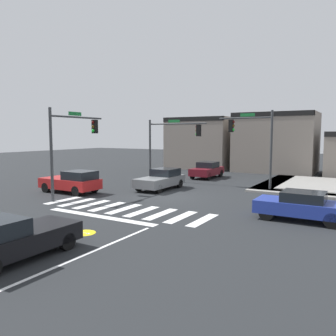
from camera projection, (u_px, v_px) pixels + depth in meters
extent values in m
plane|color=#232628|center=(166.00, 196.00, 22.55)|extent=(120.00, 120.00, 0.00)
cube|color=silver|center=(63.00, 200.00, 21.14)|extent=(0.53, 2.79, 0.01)
cube|color=silver|center=(77.00, 202.00, 20.53)|extent=(0.53, 2.79, 0.01)
cube|color=silver|center=(92.00, 204.00, 19.92)|extent=(0.53, 2.79, 0.01)
cube|color=silver|center=(107.00, 207.00, 19.31)|extent=(0.53, 2.79, 0.01)
cube|color=silver|center=(124.00, 209.00, 18.70)|extent=(0.53, 2.79, 0.01)
cube|color=silver|center=(142.00, 211.00, 18.09)|extent=(0.53, 2.79, 0.01)
cube|color=silver|center=(161.00, 214.00, 17.48)|extent=(0.53, 2.79, 0.01)
cube|color=silver|center=(181.00, 217.00, 16.87)|extent=(0.53, 2.79, 0.01)
cube|color=silver|center=(203.00, 220.00, 16.26)|extent=(0.53, 2.79, 0.01)
cube|color=white|center=(99.00, 216.00, 16.99)|extent=(6.80, 0.50, 0.01)
cube|color=white|center=(51.00, 231.00, 14.42)|extent=(0.16, 2.00, 0.01)
cylinder|color=yellow|center=(84.00, 233.00, 14.15)|extent=(0.98, 0.98, 0.01)
cylinder|color=white|center=(80.00, 232.00, 14.26)|extent=(0.16, 0.16, 0.00)
cylinder|color=white|center=(88.00, 234.00, 14.04)|extent=(0.16, 0.16, 0.00)
cube|color=white|center=(84.00, 233.00, 14.15)|extent=(0.44, 0.04, 0.00)
cube|color=gray|center=(322.00, 195.00, 22.41)|extent=(10.00, 1.60, 0.15)
cube|color=gray|center=(275.00, 182.00, 28.65)|extent=(1.60, 10.00, 0.15)
cube|color=gray|center=(329.00, 186.00, 26.51)|extent=(10.00, 10.00, 0.15)
cube|color=gray|center=(203.00, 143.00, 41.71)|extent=(7.63, 6.17, 6.15)
cube|color=black|center=(192.00, 119.00, 38.96)|extent=(7.63, 0.50, 0.50)
cube|color=gray|center=(276.00, 143.00, 36.97)|extent=(8.37, 5.71, 6.45)
cube|color=black|center=(270.00, 114.00, 34.40)|extent=(8.37, 0.50, 0.50)
cylinder|color=#383A3D|center=(271.00, 151.00, 24.40)|extent=(0.18, 0.18, 5.86)
cylinder|color=#383A3D|center=(245.00, 118.00, 25.18)|extent=(4.02, 0.12, 0.12)
cube|color=black|center=(231.00, 126.00, 25.78)|extent=(0.32, 0.32, 0.95)
sphere|color=#470A0A|center=(233.00, 122.00, 25.66)|extent=(0.22, 0.22, 0.22)
sphere|color=#4C330C|center=(233.00, 126.00, 25.69)|extent=(0.22, 0.22, 0.22)
sphere|color=#1ED833|center=(233.00, 130.00, 25.72)|extent=(0.22, 0.22, 0.22)
cube|color=#197233|center=(247.00, 115.00, 25.05)|extent=(1.10, 0.03, 0.24)
cylinder|color=#383A3D|center=(51.00, 155.00, 20.49)|extent=(0.18, 0.18, 5.75)
cylinder|color=#383A3D|center=(78.00, 117.00, 22.18)|extent=(0.12, 4.49, 0.12)
cube|color=black|center=(95.00, 127.00, 23.60)|extent=(0.32, 0.32, 0.95)
sphere|color=#470A0A|center=(93.00, 122.00, 23.43)|extent=(0.22, 0.22, 0.22)
sphere|color=#4C330C|center=(93.00, 127.00, 23.46)|extent=(0.22, 0.22, 0.22)
sphere|color=#1ED833|center=(93.00, 131.00, 23.49)|extent=(0.22, 0.22, 0.22)
cube|color=#197233|center=(75.00, 114.00, 21.96)|extent=(0.03, 1.10, 0.24)
cylinder|color=#383A3D|center=(150.00, 150.00, 29.96)|extent=(0.18, 0.18, 5.40)
cylinder|color=#383A3D|center=(177.00, 124.00, 28.35)|extent=(5.44, 0.12, 0.12)
cube|color=black|center=(199.00, 130.00, 27.37)|extent=(0.32, 0.32, 0.95)
sphere|color=#470A0A|center=(197.00, 127.00, 27.42)|extent=(0.22, 0.22, 0.22)
sphere|color=#4C330C|center=(197.00, 130.00, 27.45)|extent=(0.22, 0.22, 0.22)
sphere|color=#1ED833|center=(197.00, 134.00, 27.48)|extent=(0.22, 0.22, 0.22)
cube|color=#197233|center=(174.00, 121.00, 28.47)|extent=(1.10, 0.03, 0.24)
cube|color=slate|center=(160.00, 181.00, 25.32)|extent=(1.94, 4.46, 0.66)
cube|color=black|center=(165.00, 172.00, 25.94)|extent=(1.71, 1.90, 0.56)
cylinder|color=black|center=(159.00, 189.00, 23.62)|extent=(0.22, 0.65, 0.65)
cylinder|color=black|center=(139.00, 187.00, 24.49)|extent=(0.22, 0.65, 0.65)
cylinder|color=black|center=(180.00, 183.00, 26.21)|extent=(0.22, 0.65, 0.65)
cylinder|color=black|center=(161.00, 182.00, 27.09)|extent=(0.22, 0.65, 0.65)
cube|color=red|center=(70.00, 183.00, 23.93)|extent=(4.40, 1.94, 0.69)
cube|color=black|center=(80.00, 175.00, 23.35)|extent=(1.97, 1.71, 0.59)
cylinder|color=black|center=(46.00, 188.00, 23.98)|extent=(0.70, 0.22, 0.70)
cylinder|color=black|center=(65.00, 184.00, 25.46)|extent=(0.70, 0.22, 0.70)
cylinder|color=black|center=(76.00, 191.00, 22.46)|extent=(0.70, 0.22, 0.70)
cylinder|color=black|center=(94.00, 188.00, 23.94)|extent=(0.70, 0.22, 0.70)
cube|color=#23389E|center=(301.00, 208.00, 16.15)|extent=(4.20, 1.89, 0.62)
cube|color=black|center=(304.00, 197.00, 16.04)|extent=(1.93, 1.66, 0.47)
cylinder|color=black|center=(266.00, 213.00, 16.18)|extent=(0.71, 0.22, 0.71)
cylinder|color=black|center=(275.00, 207.00, 17.61)|extent=(0.71, 0.22, 0.71)
cylinder|color=black|center=(332.00, 221.00, 14.73)|extent=(0.71, 0.22, 0.71)
cylinder|color=black|center=(335.00, 213.00, 16.16)|extent=(0.71, 0.22, 0.71)
cube|color=maroon|center=(207.00, 171.00, 32.01)|extent=(1.86, 4.17, 0.66)
cube|color=black|center=(208.00, 165.00, 32.12)|extent=(1.64, 1.84, 0.54)
cylinder|color=black|center=(209.00, 176.00, 30.41)|extent=(0.22, 0.70, 0.70)
cylinder|color=black|center=(192.00, 175.00, 31.24)|extent=(0.22, 0.70, 0.70)
cylinder|color=black|center=(221.00, 173.00, 32.83)|extent=(0.22, 0.70, 0.70)
cylinder|color=black|center=(205.00, 172.00, 33.67)|extent=(0.22, 0.70, 0.70)
cube|color=black|center=(17.00, 241.00, 11.20)|extent=(1.82, 4.21, 0.65)
cylinder|color=black|center=(38.00, 235.00, 12.86)|extent=(0.22, 0.62, 0.62)
cylinder|color=black|center=(67.00, 241.00, 12.04)|extent=(0.22, 0.62, 0.62)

